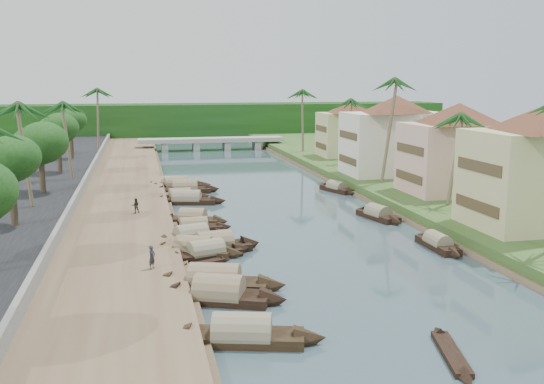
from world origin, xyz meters
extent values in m
plane|color=#364A52|center=(0.00, 0.00, 0.00)|extent=(220.00, 220.00, 0.00)
cube|color=brown|center=(-16.00, 20.00, 0.40)|extent=(10.00, 180.00, 0.80)
cube|color=#2F4D1F|center=(19.00, 20.00, 0.60)|extent=(16.00, 180.00, 1.20)
cube|color=black|center=(-24.50, 20.00, 0.70)|extent=(8.00, 180.00, 1.40)
cube|color=slate|center=(-20.20, 20.00, 1.35)|extent=(0.40, 180.00, 1.10)
cube|color=#14370F|center=(0.00, 95.00, 4.00)|extent=(120.00, 4.00, 8.00)
cube|color=#14370F|center=(0.00, 100.00, 4.00)|extent=(120.00, 4.00, 8.00)
cube|color=#14370F|center=(0.00, 105.00, 4.00)|extent=(120.00, 4.00, 8.00)
cube|color=gray|center=(0.00, 72.00, 2.00)|extent=(28.00, 4.00, 0.80)
cube|color=gray|center=(-9.00, 72.00, 0.90)|extent=(1.20, 3.50, 1.80)
cube|color=gray|center=(-3.00, 72.00, 0.90)|extent=(1.20, 3.50, 1.80)
cube|color=gray|center=(3.00, 72.00, 0.90)|extent=(1.20, 3.50, 1.80)
cube|color=gray|center=(9.00, 72.00, 0.90)|extent=(1.20, 3.50, 1.80)
cube|color=#C2BA82|center=(19.00, -2.00, 5.20)|extent=(12.00, 8.00, 8.00)
cube|color=#473821|center=(12.95, -2.00, 3.20)|extent=(0.10, 6.40, 0.90)
cube|color=#473821|center=(12.95, -2.00, 6.40)|extent=(0.10, 6.40, 0.90)
cube|color=#D8A899|center=(20.00, 14.00, 4.95)|extent=(11.00, 8.00, 7.50)
pyramid|color=brown|center=(20.00, 14.00, 9.80)|extent=(14.11, 14.11, 2.20)
cube|color=#473821|center=(14.45, 14.00, 3.08)|extent=(0.10, 6.40, 0.90)
cube|color=#473821|center=(14.45, 14.00, 6.08)|extent=(0.10, 6.40, 0.90)
cube|color=beige|center=(19.00, 28.00, 5.20)|extent=(13.00, 8.00, 8.00)
pyramid|color=brown|center=(19.00, 28.00, 10.30)|extent=(15.59, 15.59, 2.20)
cube|color=#473821|center=(12.45, 28.00, 3.20)|extent=(0.10, 6.40, 0.90)
cube|color=#473821|center=(12.45, 28.00, 6.40)|extent=(0.10, 6.40, 0.90)
cube|color=#C2BA82|center=(20.00, 48.00, 4.70)|extent=(10.00, 7.00, 7.00)
pyramid|color=brown|center=(20.00, 48.00, 9.30)|extent=(12.62, 12.62, 2.20)
cube|color=#473821|center=(14.95, 48.00, 2.95)|extent=(0.10, 5.60, 0.90)
cube|color=#473821|center=(14.95, 48.00, 5.75)|extent=(0.10, 5.60, 0.90)
cube|color=black|center=(-8.90, -16.89, 0.20)|extent=(6.60, 3.54, 0.70)
cone|color=black|center=(-5.51, -17.81, 0.28)|extent=(2.21, 2.18, 1.97)
cone|color=black|center=(-12.28, -15.98, 0.28)|extent=(2.21, 2.18, 1.97)
cylinder|color=gray|center=(-8.90, -16.89, 0.58)|extent=(5.19, 3.23, 2.04)
cube|color=black|center=(-9.27, -10.77, 0.20)|extent=(6.49, 4.31, 0.70)
cone|color=black|center=(-6.12, -12.04, 0.28)|extent=(2.39, 2.49, 2.16)
cone|color=black|center=(-12.43, -9.50, 0.28)|extent=(2.39, 2.49, 2.16)
cylinder|color=#817252|center=(-9.27, -10.77, 0.58)|extent=(5.18, 3.85, 2.27)
cube|color=black|center=(-9.26, -8.35, 0.20)|extent=(7.14, 4.09, 0.70)
cone|color=black|center=(-5.65, -9.50, 0.28)|extent=(2.44, 2.42, 2.13)
cone|color=black|center=(-12.86, -7.20, 0.28)|extent=(2.44, 2.42, 2.13)
cylinder|color=#817252|center=(-9.26, -8.35, 0.58)|extent=(5.63, 3.69, 2.21)
cube|color=black|center=(-9.07, -1.55, 0.20)|extent=(5.72, 3.33, 0.70)
cone|color=black|center=(-6.19, -0.63, 0.28)|extent=(1.97, 1.97, 1.74)
cone|color=black|center=(-11.95, -2.48, 0.28)|extent=(1.97, 1.97, 1.74)
cylinder|color=gray|center=(-9.07, -1.55, 0.58)|extent=(4.52, 3.00, 1.81)
cube|color=black|center=(-9.89, -0.55, 0.20)|extent=(6.02, 3.98, 0.70)
cone|color=black|center=(-6.96, -1.77, 0.28)|extent=(2.20, 2.25, 1.93)
cone|color=black|center=(-12.82, 0.67, 0.28)|extent=(2.20, 2.25, 1.93)
cylinder|color=#817252|center=(-9.89, -0.55, 0.58)|extent=(4.81, 3.54, 2.02)
cube|color=black|center=(-8.23, 0.15, 0.20)|extent=(5.93, 3.22, 0.70)
cone|color=black|center=(-5.17, 0.77, 0.28)|extent=(2.01, 2.24, 2.12)
cone|color=black|center=(-11.28, -0.46, 0.28)|extent=(2.01, 2.24, 2.12)
cylinder|color=#817252|center=(-8.23, 0.15, 0.58)|extent=(4.64, 3.05, 2.25)
cube|color=black|center=(-9.74, 3.31, 0.20)|extent=(5.75, 3.44, 0.70)
cone|color=black|center=(-6.86, 4.19, 0.28)|extent=(2.03, 2.14, 1.92)
cone|color=black|center=(-12.63, 2.43, 0.28)|extent=(2.03, 2.14, 1.92)
cylinder|color=gray|center=(-9.74, 3.31, 0.58)|extent=(4.55, 3.14, 2.02)
cube|color=black|center=(-9.24, 6.79, 0.20)|extent=(5.05, 1.74, 0.70)
cone|color=black|center=(-6.47, 6.88, 0.28)|extent=(1.48, 1.46, 1.58)
cone|color=black|center=(-12.02, 6.70, 0.28)|extent=(1.48, 1.46, 1.58)
cylinder|color=#817252|center=(-9.24, 6.79, 0.58)|extent=(3.87, 1.76, 1.64)
cube|color=black|center=(-9.02, 10.11, 0.20)|extent=(5.25, 3.49, 0.70)
cone|color=black|center=(-6.47, 9.12, 0.28)|extent=(1.94, 2.06, 1.80)
cone|color=black|center=(-11.56, 11.09, 0.28)|extent=(1.94, 2.06, 1.80)
cylinder|color=#817252|center=(-9.02, 10.11, 0.58)|extent=(4.19, 3.13, 1.91)
cube|color=black|center=(-8.84, 19.81, 0.20)|extent=(6.60, 3.32, 0.70)
cone|color=black|center=(-5.42, 18.98, 0.28)|extent=(2.15, 2.07, 1.90)
cone|color=black|center=(-12.26, 20.64, 0.28)|extent=(2.15, 2.07, 1.90)
cylinder|color=gray|center=(-8.84, 19.81, 0.58)|extent=(5.16, 3.04, 1.96)
cube|color=black|center=(-9.44, 21.93, 0.20)|extent=(5.12, 2.11, 0.70)
cone|color=black|center=(-6.68, 22.20, 0.28)|extent=(1.57, 1.60, 1.63)
cone|color=black|center=(-12.19, 21.66, 0.28)|extent=(1.57, 1.60, 1.63)
cylinder|color=#817252|center=(-9.44, 21.93, 0.58)|extent=(3.95, 2.06, 1.70)
cube|color=black|center=(-8.55, 26.51, 0.20)|extent=(6.16, 2.19, 0.70)
cone|color=black|center=(-5.14, 26.46, 0.28)|extent=(1.81, 1.92, 2.09)
cone|color=black|center=(-11.96, 26.56, 0.28)|extent=(1.81, 1.92, 2.09)
cylinder|color=#817252|center=(-8.55, 26.51, 0.58)|extent=(4.72, 2.25, 2.19)
cube|color=black|center=(-9.52, 30.17, 0.20)|extent=(6.87, 2.64, 0.70)
cone|color=black|center=(-5.82, 29.74, 0.28)|extent=(2.08, 1.89, 1.89)
cone|color=black|center=(-13.21, 30.61, 0.28)|extent=(2.08, 1.89, 1.89)
cylinder|color=gray|center=(-9.52, 30.17, 0.58)|extent=(5.31, 2.53, 1.94)
cube|color=black|center=(-9.48, 29.52, 0.20)|extent=(5.98, 2.87, 0.70)
cone|color=black|center=(-6.34, 30.09, 0.28)|extent=(1.93, 1.95, 1.86)
cone|color=black|center=(-12.61, 28.94, 0.28)|extent=(1.93, 1.95, 1.86)
cylinder|color=#817252|center=(-9.48, 29.52, 0.58)|extent=(4.66, 2.70, 1.94)
cube|color=black|center=(9.30, -2.73, 0.20)|extent=(1.52, 5.16, 0.70)
cone|color=black|center=(9.26, 0.12, 0.28)|extent=(1.33, 1.47, 1.48)
cone|color=black|center=(9.33, -5.59, 0.28)|extent=(1.33, 1.47, 1.48)
cylinder|color=gray|center=(9.30, -2.73, 0.58)|extent=(1.57, 3.94, 1.52)
cube|color=black|center=(8.71, 8.30, 0.20)|extent=(2.87, 5.42, 0.70)
cone|color=black|center=(8.00, 11.08, 0.28)|extent=(1.80, 1.81, 1.64)
cone|color=black|center=(9.43, 5.51, 0.28)|extent=(1.80, 1.81, 1.64)
cylinder|color=gray|center=(8.71, 8.30, 0.58)|extent=(2.64, 4.25, 1.71)
cube|color=black|center=(9.50, 23.40, 0.20)|extent=(3.02, 5.32, 0.70)
cone|color=black|center=(8.60, 26.10, 0.28)|extent=(1.71, 1.80, 1.49)
cone|color=black|center=(10.41, 20.71, 0.28)|extent=(1.71, 1.80, 1.49)
cylinder|color=gray|center=(9.50, 23.40, 0.58)|extent=(2.69, 4.20, 1.52)
cube|color=black|center=(0.77, -20.55, 0.10)|extent=(1.98, 4.83, 0.35)
cone|color=black|center=(1.41, -17.95, 0.10)|extent=(1.13, 1.36, 0.87)
cone|color=black|center=(0.13, -23.15, 0.10)|extent=(1.13, 1.36, 0.87)
cube|color=black|center=(-9.37, -3.21, 0.10)|extent=(3.33, 2.09, 0.35)
cone|color=black|center=(-7.67, -2.41, 0.10)|extent=(1.07, 1.02, 0.74)
cone|color=black|center=(-11.07, -4.01, 0.10)|extent=(1.07, 1.02, 0.74)
cube|color=black|center=(-9.60, 20.92, 0.10)|extent=(3.68, 1.65, 0.35)
cone|color=black|center=(-7.63, 20.38, 0.10)|extent=(1.06, 0.94, 0.72)
cone|color=black|center=(-11.56, 21.45, 0.10)|extent=(1.06, 0.94, 0.72)
cylinder|color=#6F5E4A|center=(16.00, 7.76, 5.64)|extent=(1.46, 0.36, 8.85)
sphere|color=#184919|center=(16.00, 7.76, 9.89)|extent=(3.20, 3.20, 3.20)
cylinder|color=#6F5E4A|center=(15.00, 21.86, 7.38)|extent=(1.86, 0.36, 12.32)
sphere|color=#184919|center=(15.00, 21.86, 13.32)|extent=(3.20, 3.20, 3.20)
cylinder|color=#6F5E4A|center=(16.00, 39.09, 5.91)|extent=(1.52, 0.36, 9.38)
sphere|color=#184919|center=(16.00, 39.09, 10.42)|extent=(3.20, 3.20, 3.20)
cylinder|color=#6F5E4A|center=(-24.00, 14.56, 6.30)|extent=(1.13, 0.36, 9.79)
sphere|color=#184919|center=(-24.00, 14.56, 11.00)|extent=(3.20, 3.20, 3.20)
cylinder|color=#6F5E4A|center=(-22.00, 31.38, 6.04)|extent=(1.12, 0.36, 9.28)
sphere|color=#184919|center=(-22.00, 31.38, 10.50)|extent=(3.20, 3.20, 3.20)
cylinder|color=#6F5E4A|center=(14.00, 55.65, 6.48)|extent=(0.57, 0.36, 10.56)
sphere|color=#184919|center=(14.00, 55.65, 11.55)|extent=(3.20, 3.20, 3.20)
cylinder|color=#6F5E4A|center=(-20.50, 61.22, 6.70)|extent=(0.70, 0.36, 10.61)
sphere|color=#184919|center=(-20.50, 61.22, 11.79)|extent=(3.20, 3.20, 3.20)
cylinder|color=brown|center=(-24.00, 6.81, 3.23)|extent=(0.60, 0.60, 3.75)
ellipsoid|color=#14370F|center=(-24.00, 6.81, 6.81)|extent=(4.39, 4.39, 3.61)
cylinder|color=brown|center=(-24.00, 22.54, 3.15)|extent=(0.60, 0.60, 3.58)
ellipsoid|color=#14370F|center=(-24.00, 22.54, 6.57)|extent=(5.21, 5.21, 4.28)
cylinder|color=brown|center=(-24.00, 37.60, 3.28)|extent=(0.60, 0.60, 3.85)
ellipsoid|color=#14370F|center=(-24.00, 37.60, 6.96)|extent=(4.73, 4.73, 3.89)
cylinder|color=brown|center=(-24.00, 52.64, 3.32)|extent=(0.60, 0.60, 3.92)
ellipsoid|color=#14370F|center=(-24.00, 52.64, 7.07)|extent=(4.41, 4.41, 3.62)
cylinder|color=brown|center=(24.00, 30.35, 3.06)|extent=(0.60, 0.60, 3.81)
ellipsoid|color=#14370F|center=(24.00, 30.35, 6.71)|extent=(4.55, 4.55, 3.74)
imported|color=#26262E|center=(-13.12, -5.82, 1.60)|extent=(0.65, 0.69, 1.60)
imported|color=#2D2C20|center=(-14.23, 12.33, 1.52)|extent=(0.74, 0.60, 1.44)
camera|label=1|loc=(-13.61, -45.54, 13.10)|focal=40.00mm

